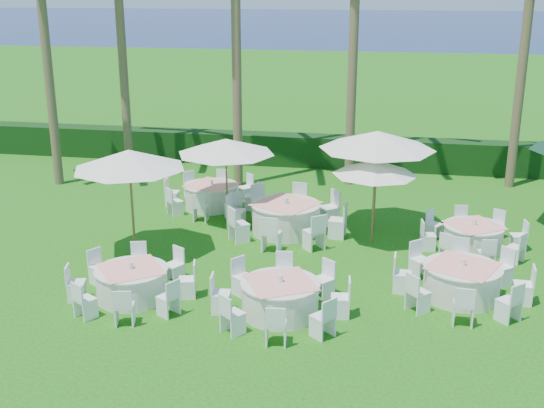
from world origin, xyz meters
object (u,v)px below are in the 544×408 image
Objects in this scene: umbrella_c at (226,146)px; umbrella_b at (375,167)px; banquet_table_d at (212,195)px; banquet_table_b at (280,297)px; banquet_table_c at (462,281)px; umbrella_d at (377,140)px; banquet_table_f at (473,237)px; banquet_table_e at (286,217)px; banquet_table_a at (132,283)px; umbrella_a at (129,159)px.

umbrella_b is at bearing -12.35° from umbrella_c.
banquet_table_b is at bearing -63.59° from banquet_table_d.
banquet_table_c is 5.18m from umbrella_d.
banquet_table_f is 0.86× the size of umbrella_d.
banquet_table_e is 1.22× the size of umbrella_c.
umbrella_b is (1.77, 4.73, 1.76)m from banquet_table_b.
banquet_table_d is at bearing 164.09° from banquet_table_f.
umbrella_b is 0.82× the size of umbrella_c.
banquet_table_d is 1.28× the size of umbrella_b.
banquet_table_d is 1.07× the size of banquet_table_f.
umbrella_c is at bearing -56.07° from banquet_table_d.
banquet_table_d reaches higher than banquet_table_a.
umbrella_a is at bearing -121.72° from umbrella_c.
banquet_table_e is 1.20× the size of umbrella_a.
banquet_table_d is 4.80m from umbrella_a.
umbrella_a is 6.51m from umbrella_b.
banquet_table_e is at bearing 143.02° from banquet_table_c.
banquet_table_e is 4.86m from umbrella_a.
umbrella_d reaches higher than banquet_table_b.
umbrella_d is (-2.71, 1.03, 2.32)m from banquet_table_f.
umbrella_d reaches higher than banquet_table_f.
umbrella_d reaches higher than banquet_table_d.
banquet_table_c reaches higher than banquet_table_f.
umbrella_a reaches higher than banquet_table_b.
banquet_table_b is 5.13m from banquet_table_e.
banquet_table_a is at bearing -119.09° from banquet_table_e.
banquet_table_b is at bearing -2.58° from banquet_table_a.
banquet_table_c is 7.96m from umbrella_c.
umbrella_c is at bearing 171.77° from banquet_table_f.
banquet_table_a is 0.99× the size of umbrella_a.
banquet_table_d is (0.02, 6.76, 0.02)m from banquet_table_a.
banquet_table_b is 1.05× the size of umbrella_c.
banquet_table_f is at bearing -1.42° from umbrella_b.
banquet_table_a is 5.93m from umbrella_c.
umbrella_c reaches higher than banquet_table_f.
umbrella_c is (0.83, -1.23, 1.93)m from banquet_table_d.
umbrella_c reaches higher than banquet_table_e.
banquet_table_e reaches higher than banquet_table_c.
umbrella_d is (-2.17, 4.11, 2.29)m from banquet_table_c.
banquet_table_c is 5.82m from banquet_table_e.
banquet_table_d is 1.05× the size of umbrella_c.
banquet_table_c is 1.31× the size of umbrella_b.
banquet_table_c is at bearing -62.21° from umbrella_d.
umbrella_d is (1.77, 5.69, 2.30)m from banquet_table_b.
banquet_table_b is at bearing -110.51° from umbrella_b.
banquet_table_c is at bearing -55.48° from umbrella_b.
banquet_table_e is at bearing -17.72° from umbrella_c.
banquet_table_a is 5.64m from banquet_table_e.
umbrella_c is at bearing 81.24° from banquet_table_a.
banquet_table_b is 0.86× the size of banquet_table_e.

